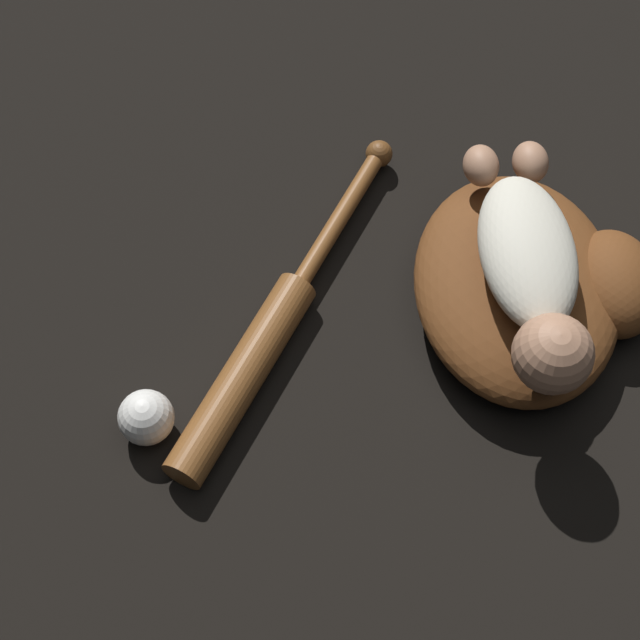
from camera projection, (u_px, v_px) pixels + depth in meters
name	position (u px, v px, depth m)	size (l,w,h in m)	color
ground_plane	(556.00, 314.00, 1.41)	(6.00, 6.00, 0.00)	black
baseball_glove	(533.00, 286.00, 1.37)	(0.35, 0.32, 0.10)	brown
baby_figure	(532.00, 272.00, 1.28)	(0.37, 0.13, 0.09)	silver
baseball_bat	(264.00, 341.00, 1.36)	(0.50, 0.31, 0.05)	brown
baseball	(146.00, 418.00, 1.30)	(0.07, 0.07, 0.07)	white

